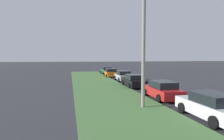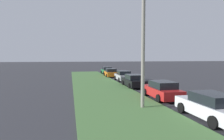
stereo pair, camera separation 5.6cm
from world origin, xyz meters
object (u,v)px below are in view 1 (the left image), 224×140
parked_car_black (134,81)px  parked_car_orange (111,73)px  parked_car_red (162,90)px  parked_car_green (107,71)px  parked_car_silver (123,76)px  streetlight (149,43)px  parked_car_white (211,106)px

parked_car_black → parked_car_orange: (11.85, 0.20, 0.00)m
parked_car_red → parked_car_black: bearing=2.9°
parked_car_red → parked_car_green: same height
parked_car_green → parked_car_silver: bearing=-179.6°
parked_car_silver → streetlight: bearing=172.2°
parked_car_green → streetlight: (-26.68, 2.35, 3.67)m
streetlight → parked_car_red: bearing=-41.2°
parked_car_silver → parked_car_orange: bearing=8.1°
parked_car_white → parked_car_red: size_ratio=1.00×
parked_car_white → parked_car_red: (5.44, 0.16, 0.00)m
parked_car_green → parked_car_orange: bearing=175.1°
parked_car_black → parked_car_red: bearing=-176.8°
parked_car_black → parked_car_silver: size_ratio=0.99×
parked_car_orange → parked_car_green: bearing=-2.0°
parked_car_black → streetlight: bearing=167.6°
parked_car_red → parked_car_orange: 18.21m
parked_car_red → streetlight: (-2.75, 2.41, 3.67)m
parked_car_silver → streetlight: size_ratio=0.58×
parked_car_orange → streetlight: streetlight is taller
parked_car_orange → streetlight: 21.36m
parked_car_white → streetlight: streetlight is taller
parked_car_silver → parked_car_green: same height
streetlight → parked_car_green: bearing=-5.0°
parked_car_black → parked_car_green: size_ratio=1.00×
parked_car_white → parked_car_green: (29.37, 0.21, 0.00)m
parked_car_red → parked_car_black: size_ratio=1.00×
parked_car_red → streetlight: size_ratio=0.58×
parked_car_black → parked_car_silver: bearing=-3.4°
parked_car_black → streetlight: size_ratio=0.58×
parked_car_red → parked_car_green: bearing=0.5°
parked_car_orange → parked_car_black: bearing=-176.9°
parked_car_green → parked_car_red: bearing=179.4°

